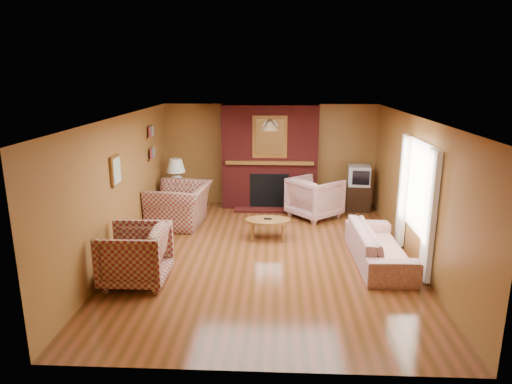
# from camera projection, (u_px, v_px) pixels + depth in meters

# --- Properties ---
(floor) EXTENTS (6.50, 6.50, 0.00)m
(floor) POSITION_uv_depth(u_px,v_px,m) (266.00, 255.00, 8.03)
(floor) COLOR #4F2E11
(floor) RESTS_ON ground
(ceiling) EXTENTS (6.50, 6.50, 0.00)m
(ceiling) POSITION_uv_depth(u_px,v_px,m) (267.00, 117.00, 7.42)
(ceiling) COLOR white
(ceiling) RESTS_ON wall_back
(wall_back) EXTENTS (6.50, 0.00, 6.50)m
(wall_back) POSITION_uv_depth(u_px,v_px,m) (270.00, 155.00, 10.86)
(wall_back) COLOR brown
(wall_back) RESTS_ON floor
(wall_front) EXTENTS (6.50, 0.00, 6.50)m
(wall_front) POSITION_uv_depth(u_px,v_px,m) (258.00, 268.00, 4.58)
(wall_front) COLOR brown
(wall_front) RESTS_ON floor
(wall_left) EXTENTS (0.00, 6.50, 6.50)m
(wall_left) POSITION_uv_depth(u_px,v_px,m) (121.00, 187.00, 7.84)
(wall_left) COLOR brown
(wall_left) RESTS_ON floor
(wall_right) EXTENTS (0.00, 6.50, 6.50)m
(wall_right) POSITION_uv_depth(u_px,v_px,m) (416.00, 190.00, 7.61)
(wall_right) COLOR brown
(wall_right) RESTS_ON floor
(fireplace) EXTENTS (2.20, 0.82, 2.40)m
(fireplace) POSITION_uv_depth(u_px,v_px,m) (270.00, 158.00, 10.61)
(fireplace) COLOR #551412
(fireplace) RESTS_ON floor
(window_right) EXTENTS (0.10, 1.85, 2.00)m
(window_right) POSITION_uv_depth(u_px,v_px,m) (416.00, 198.00, 7.44)
(window_right) COLOR beige
(window_right) RESTS_ON wall_right
(bookshelf) EXTENTS (0.09, 0.55, 0.71)m
(bookshelf) POSITION_uv_depth(u_px,v_px,m) (153.00, 143.00, 9.55)
(bookshelf) COLOR brown
(bookshelf) RESTS_ON wall_left
(botanical_print) EXTENTS (0.05, 0.40, 0.50)m
(botanical_print) POSITION_uv_depth(u_px,v_px,m) (116.00, 171.00, 7.46)
(botanical_print) COLOR brown
(botanical_print) RESTS_ON wall_left
(pendant_light) EXTENTS (0.36, 0.36, 0.48)m
(pendant_light) POSITION_uv_depth(u_px,v_px,m) (269.00, 126.00, 9.74)
(pendant_light) COLOR black
(pendant_light) RESTS_ON ceiling
(plaid_loveseat) EXTENTS (1.26, 1.41, 0.85)m
(plaid_loveseat) POSITION_uv_depth(u_px,v_px,m) (180.00, 205.00, 9.52)
(plaid_loveseat) COLOR maroon
(plaid_loveseat) RESTS_ON floor
(plaid_armchair) EXTENTS (0.99, 0.96, 0.89)m
(plaid_armchair) POSITION_uv_depth(u_px,v_px,m) (135.00, 255.00, 6.86)
(plaid_armchair) COLOR maroon
(plaid_armchair) RESTS_ON floor
(floral_sofa) EXTENTS (0.85, 2.07, 0.60)m
(floral_sofa) POSITION_uv_depth(u_px,v_px,m) (379.00, 246.00, 7.63)
(floral_sofa) COLOR beige
(floral_sofa) RESTS_ON floor
(floral_armchair) EXTENTS (1.36, 1.36, 0.89)m
(floral_armchair) POSITION_uv_depth(u_px,v_px,m) (315.00, 197.00, 10.02)
(floral_armchair) COLOR beige
(floral_armchair) RESTS_ON floor
(coffee_table) EXTENTS (0.87, 0.54, 0.42)m
(coffee_table) POSITION_uv_depth(u_px,v_px,m) (268.00, 222.00, 8.69)
(coffee_table) COLOR brown
(coffee_table) RESTS_ON floor
(side_table) EXTENTS (0.42, 0.42, 0.54)m
(side_table) POSITION_uv_depth(u_px,v_px,m) (177.00, 201.00, 10.42)
(side_table) COLOR brown
(side_table) RESTS_ON floor
(table_lamp) EXTENTS (0.42, 0.42, 0.70)m
(table_lamp) POSITION_uv_depth(u_px,v_px,m) (176.00, 173.00, 10.26)
(table_lamp) COLOR white
(table_lamp) RESTS_ON side_table
(tv_stand) EXTENTS (0.57, 0.53, 0.60)m
(tv_stand) POSITION_uv_depth(u_px,v_px,m) (358.00, 198.00, 10.56)
(tv_stand) COLOR black
(tv_stand) RESTS_ON floor
(crt_tv) EXTENTS (0.53, 0.53, 0.45)m
(crt_tv) POSITION_uv_depth(u_px,v_px,m) (359.00, 176.00, 10.42)
(crt_tv) COLOR #A7AAAF
(crt_tv) RESTS_ON tv_stand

